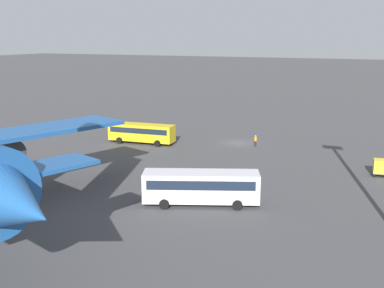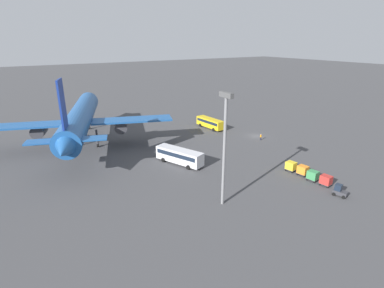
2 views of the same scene
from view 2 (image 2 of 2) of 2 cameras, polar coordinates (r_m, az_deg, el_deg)
ground_plane at (r=88.41m, az=12.12°, el=1.46°), size 600.00×600.00×0.00m
airplane at (r=81.51m, az=-20.53°, el=4.55°), size 52.77×45.46×19.68m
shuttle_bus_near at (r=94.10m, az=3.47°, el=4.13°), size 10.70×3.70×3.06m
shuttle_bus_far at (r=66.99m, az=-2.41°, el=-2.14°), size 11.78×7.01×3.37m
baggage_tug at (r=60.18m, az=26.30°, el=-8.01°), size 2.65×2.14×2.10m
worker_person at (r=85.11m, az=12.96°, el=1.31°), size 0.38×0.38×1.74m
cargo_cart_red at (r=62.81m, az=24.17°, el=-6.28°), size 2.20×1.93×2.06m
cargo_cart_green at (r=63.92m, az=22.03°, el=-5.53°), size 2.20×1.93×2.06m
cargo_cart_orange at (r=65.64m, az=20.35°, el=-4.65°), size 2.20×1.93×2.06m
cargo_cart_yellow at (r=66.86m, az=18.34°, el=-3.97°), size 2.20×1.93×2.06m
light_pole at (r=47.58m, az=6.24°, el=0.86°), size 2.80×0.70×19.04m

